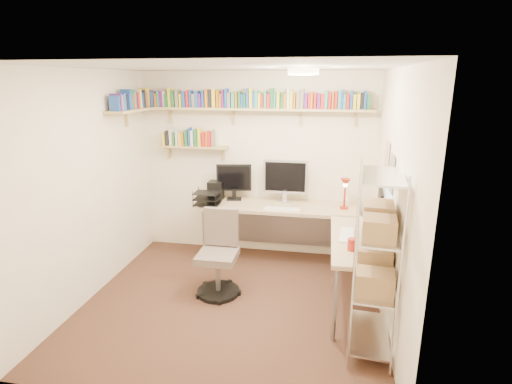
% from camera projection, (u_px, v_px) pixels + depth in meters
% --- Properties ---
extents(ground, '(3.20, 3.20, 0.00)m').
position_uv_depth(ground, '(232.00, 303.00, 4.42)').
color(ground, '#442B1D').
rests_on(ground, ground).
extents(room_shell, '(3.24, 3.04, 2.52)m').
position_uv_depth(room_shell, '(230.00, 166.00, 4.00)').
color(room_shell, beige).
rests_on(room_shell, ground).
extents(wall_shelves, '(3.12, 1.09, 0.80)m').
position_uv_depth(wall_shelves, '(222.00, 109.00, 5.17)').
color(wall_shelves, tan).
rests_on(wall_shelves, ground).
extents(corner_desk, '(2.41, 2.02, 1.38)m').
position_uv_depth(corner_desk, '(288.00, 212.00, 4.99)').
color(corner_desk, tan).
rests_on(corner_desk, ground).
extents(office_chair, '(0.51, 0.52, 0.97)m').
position_uv_depth(office_chair, '(219.00, 259.00, 4.56)').
color(office_chair, black).
rests_on(office_chair, ground).
extents(wire_rack, '(0.43, 0.77, 1.72)m').
position_uv_depth(wire_rack, '(376.00, 251.00, 3.46)').
color(wire_rack, silver).
rests_on(wire_rack, ground).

